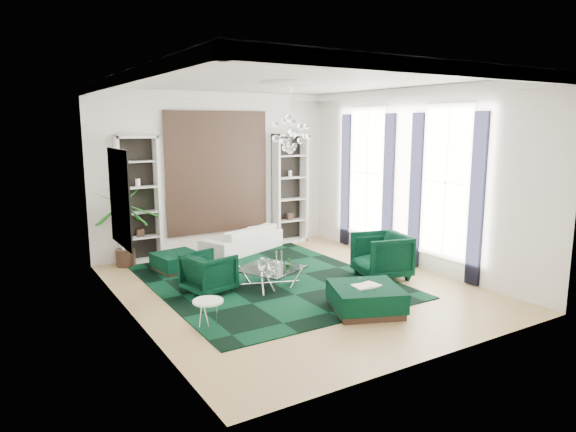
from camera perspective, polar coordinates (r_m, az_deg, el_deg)
floor at (r=9.80m, az=0.67°, el=-7.95°), size 6.00×7.00×0.02m
ceiling at (r=9.34m, az=0.72°, el=14.91°), size 6.00×7.00×0.02m
wall_back at (r=12.48m, az=-7.94°, el=4.84°), size 6.00×0.02×3.80m
wall_front at (r=6.71m, az=16.86°, el=-0.05°), size 6.00×0.02×3.80m
wall_left at (r=8.20m, az=-17.42°, el=1.72°), size 0.02×7.00×3.80m
wall_right at (r=11.26m, az=13.81°, el=4.08°), size 0.02×7.00×3.80m
crown_molding at (r=9.33m, az=0.72°, el=14.24°), size 6.00×7.00×0.18m
ceiling_medallion at (r=9.59m, az=-0.26°, el=14.55°), size 0.90×0.90×0.05m
tapestry at (r=12.43m, az=-7.85°, el=4.83°), size 2.50×0.06×2.80m
shelving_left at (r=11.71m, az=-16.26°, el=1.72°), size 0.90×0.38×2.80m
shelving_right at (r=13.25m, az=0.22°, el=3.08°), size 0.90×0.38×2.80m
painting at (r=8.79m, az=-18.12°, el=1.90°), size 0.04×1.30×1.60m
window_near at (r=10.64m, az=17.17°, el=3.58°), size 0.03×1.10×2.90m
curtain_near_a at (r=10.15m, az=20.25°, el=1.68°), size 0.07×0.30×3.25m
curtain_near_b at (r=11.17m, az=13.99°, el=2.73°), size 0.07×0.30×3.25m
window_far at (r=12.35m, az=8.80°, el=4.77°), size 0.03×1.10×2.90m
curtain_far_a at (r=11.77m, az=11.08°, el=3.21°), size 0.07×0.30×3.25m
curtain_far_b at (r=12.95m, az=6.42°, el=3.96°), size 0.07×0.30×3.25m
rug at (r=10.16m, az=-2.34°, el=-7.17°), size 4.20×5.00×0.02m
sofa at (r=12.36m, az=-5.11°, el=-2.60°), size 2.31×1.59×0.63m
armchair_left at (r=9.51m, az=-8.78°, el=-6.25°), size 0.97×0.96×0.74m
armchair_right at (r=10.46m, az=10.35°, el=-4.34°), size 1.18×1.16×0.90m
coffee_table at (r=9.79m, az=-2.01°, el=-6.79°), size 1.41×1.41×0.36m
ottoman_side at (r=11.04m, az=-12.22°, el=-5.02°), size 0.98×0.98×0.38m
ottoman_front at (r=8.60m, az=8.63°, el=-9.10°), size 1.41×1.41×0.43m
book at (r=8.53m, az=8.67°, el=-7.62°), size 0.45×0.30×0.03m
side_table at (r=7.90m, az=-8.83°, el=-10.84°), size 0.46×0.46×0.44m
palm at (r=11.50m, az=-17.84°, el=0.09°), size 1.84×1.84×2.24m
chandelier at (r=9.95m, az=0.36°, el=9.09°), size 0.97×0.97×0.72m
table_plant at (r=9.66m, az=0.00°, el=-5.24°), size 0.14×0.13×0.21m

